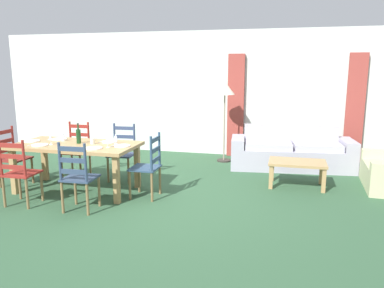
{
  "coord_description": "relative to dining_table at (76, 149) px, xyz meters",
  "views": [
    {
      "loc": [
        1.93,
        -4.92,
        1.88
      ],
      "look_at": [
        0.53,
        0.56,
        0.75
      ],
      "focal_mm": 35.11,
      "sensor_mm": 36.0,
      "label": 1
    }
  ],
  "objects": [
    {
      "name": "curtain_panel_left",
      "position": [
        2.06,
        3.04,
        0.44
      ],
      "size": [
        0.35,
        0.08,
        2.2
      ],
      "primitive_type": "cube",
      "color": "#993B34",
      "rests_on": "ground_plane"
    },
    {
      "name": "dining_chair_head_west",
      "position": [
        -1.17,
        -0.01,
        -0.19
      ],
      "size": [
        0.42,
        0.44,
        0.96
      ],
      "color": "maroon",
      "rests_on": "ground_plane"
    },
    {
      "name": "fork_far_right",
      "position": [
        0.3,
        0.25,
        0.09
      ],
      "size": [
        0.02,
        0.17,
        0.01
      ],
      "primitive_type": "cube",
      "rotation": [
        0.0,
        0.0,
        0.01
      ],
      "color": "silver",
      "rests_on": "dining_table"
    },
    {
      "name": "ground_plane",
      "position": [
        1.21,
        -0.12,
        -0.67
      ],
      "size": [
        9.6,
        9.6,
        0.02
      ],
      "primitive_type": "cube",
      "color": "#2F5336"
    },
    {
      "name": "dinner_plate_far_right",
      "position": [
        0.45,
        0.25,
        0.1
      ],
      "size": [
        0.24,
        0.24,
        0.02
      ],
      "primitive_type": "cylinder",
      "color": "white",
      "rests_on": "dining_table"
    },
    {
      "name": "dining_table",
      "position": [
        0.0,
        0.0,
        0.0
      ],
      "size": [
        1.9,
        0.96,
        0.75
      ],
      "color": "#AB8553",
      "rests_on": "ground_plane"
    },
    {
      "name": "dinner_plate_far_left",
      "position": [
        -0.45,
        0.25,
        0.1
      ],
      "size": [
        0.24,
        0.24,
        0.02
      ],
      "primitive_type": "cylinder",
      "color": "white",
      "rests_on": "dining_table"
    },
    {
      "name": "dining_chair_far_left",
      "position": [
        -0.45,
        0.75,
        -0.19
      ],
      "size": [
        0.43,
        0.41,
        0.96
      ],
      "color": "maroon",
      "rests_on": "ground_plane"
    },
    {
      "name": "wall_far",
      "position": [
        1.21,
        3.18,
        0.69
      ],
      "size": [
        9.6,
        0.16,
        2.7
      ],
      "primitive_type": "cube",
      "color": "silver",
      "rests_on": "ground_plane"
    },
    {
      "name": "dinner_plate_near_right",
      "position": [
        0.45,
        -0.25,
        0.1
      ],
      "size": [
        0.24,
        0.24,
        0.02
      ],
      "primitive_type": "cylinder",
      "color": "white",
      "rests_on": "dining_table"
    },
    {
      "name": "fork_far_left",
      "position": [
        -0.6,
        0.25,
        0.09
      ],
      "size": [
        0.02,
        0.17,
        0.01
      ],
      "primitive_type": "cube",
      "rotation": [
        0.0,
        0.0,
        -0.04
      ],
      "color": "silver",
      "rests_on": "dining_table"
    },
    {
      "name": "dinner_plate_head_east",
      "position": [
        0.78,
        -0.0,
        0.1
      ],
      "size": [
        0.24,
        0.24,
        0.02
      ],
      "primitive_type": "cylinder",
      "color": "white",
      "rests_on": "dining_table"
    },
    {
      "name": "dining_chair_head_east",
      "position": [
        1.19,
        -0.02,
        -0.19
      ],
      "size": [
        0.4,
        0.42,
        0.96
      ],
      "color": "navy",
      "rests_on": "ground_plane"
    },
    {
      "name": "wine_glass_far_left",
      "position": [
        -0.32,
        0.15,
        0.2
      ],
      "size": [
        0.06,
        0.06,
        0.16
      ],
      "color": "white",
      "rests_on": "dining_table"
    },
    {
      "name": "fork_near_left",
      "position": [
        -0.6,
        -0.25,
        0.09
      ],
      "size": [
        0.03,
        0.17,
        0.01
      ],
      "primitive_type": "cube",
      "rotation": [
        0.0,
        0.0,
        -0.06
      ],
      "color": "silver",
      "rests_on": "dining_table"
    },
    {
      "name": "dining_chair_far_right",
      "position": [
        0.43,
        0.75,
        -0.19
      ],
      "size": [
        0.45,
        0.43,
        0.96
      ],
      "color": "navy",
      "rests_on": "ground_plane"
    },
    {
      "name": "coffee_cup_primary",
      "position": [
        0.26,
        0.06,
        0.13
      ],
      "size": [
        0.07,
        0.07,
        0.09
      ],
      "primitive_type": "cylinder",
      "color": "silver",
      "rests_on": "dining_table"
    },
    {
      "name": "wine_glass_near_right",
      "position": [
        0.61,
        -0.12,
        0.2
      ],
      "size": [
        0.06,
        0.06,
        0.16
      ],
      "color": "white",
      "rests_on": "dining_table"
    },
    {
      "name": "wine_glass_far_right",
      "position": [
        0.61,
        0.15,
        0.2
      ],
      "size": [
        0.06,
        0.06,
        0.16
      ],
      "color": "white",
      "rests_on": "dining_table"
    },
    {
      "name": "wine_glass_near_left",
      "position": [
        -0.33,
        -0.15,
        0.2
      ],
      "size": [
        0.06,
        0.06,
        0.16
      ],
      "color": "white",
      "rests_on": "dining_table"
    },
    {
      "name": "curtain_panel_right",
      "position": [
        4.46,
        3.04,
        0.44
      ],
      "size": [
        0.35,
        0.08,
        2.2
      ],
      "primitive_type": "cube",
      "color": "#993B34",
      "rests_on": "ground_plane"
    },
    {
      "name": "couch",
      "position": [
        3.25,
        2.29,
        -0.37
      ],
      "size": [
        2.36,
        1.05,
        0.8
      ],
      "color": "#A6A1B2",
      "rests_on": "ground_plane"
    },
    {
      "name": "standing_lamp",
      "position": [
        1.91,
        2.47,
        0.75
      ],
      "size": [
        0.4,
        0.4,
        1.64
      ],
      "color": "#332D28",
      "rests_on": "ground_plane"
    },
    {
      "name": "coffee_table",
      "position": [
        3.34,
        1.07,
        -0.31
      ],
      "size": [
        0.9,
        0.56,
        0.42
      ],
      "color": "#AB8553",
      "rests_on": "ground_plane"
    },
    {
      "name": "dining_chair_near_right",
      "position": [
        0.49,
        -0.78,
        -0.19
      ],
      "size": [
        0.44,
        0.42,
        0.96
      ],
      "color": "#2F405A",
      "rests_on": "ground_plane"
    },
    {
      "name": "dinner_plate_head_west",
      "position": [
        -0.78,
        -0.0,
        0.1
      ],
      "size": [
        0.24,
        0.24,
        0.02
      ],
      "primitive_type": "cylinder",
      "color": "white",
      "rests_on": "dining_table"
    },
    {
      "name": "dining_chair_near_left",
      "position": [
        -0.42,
        -0.78,
        -0.19
      ],
      "size": [
        0.44,
        0.42,
        0.96
      ],
      "color": "maroon",
      "rests_on": "ground_plane"
    },
    {
      "name": "wine_bottle",
      "position": [
        0.03,
        0.05,
        0.2
      ],
      "size": [
        0.07,
        0.07,
        0.32
      ],
      "color": "#143819",
      "rests_on": "dining_table"
    },
    {
      "name": "fork_head_east",
      "position": [
        0.63,
        -0.0,
        0.09
      ],
      "size": [
        0.02,
        0.17,
        0.01
      ],
      "primitive_type": "cube",
      "rotation": [
        0.0,
        0.0,
        -0.03
      ],
      "color": "silver",
      "rests_on": "dining_table"
    },
    {
      "name": "fork_head_west",
      "position": [
        -0.93,
        -0.0,
        0.09
      ],
      "size": [
        0.02,
        0.17,
        0.01
      ],
      "primitive_type": "cube",
      "rotation": [
        0.0,
        0.0,
        0.03
      ],
      "color": "silver",
      "rests_on": "dining_table"
    },
    {
      "name": "dinner_plate_near_left",
      "position": [
        -0.45,
        -0.25,
        0.1
      ],
      "size": [
        0.24,
        0.24,
        0.02
      ],
      "primitive_type": "cylinder",
      "color": "white",
      "rests_on": "dining_table"
    },
    {
      "name": "fork_near_right",
      "position": [
        0.3,
        -0.25,
        0.09
      ],
      "size": [
        0.03,
        0.17,
        0.01
      ],
      "primitive_type": "cube",
      "rotation": [
        0.0,
        0.0,
        0.09
      ],
      "color": "silver",
      "rests_on": "dining_table"
    }
  ]
}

